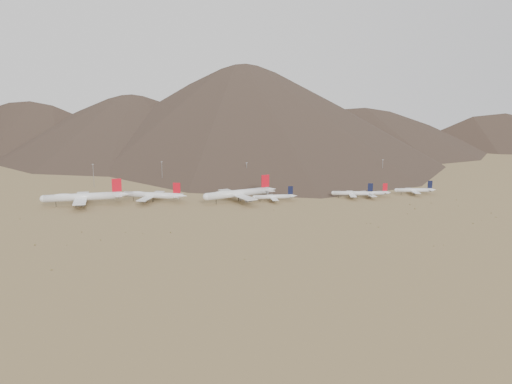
{
  "coord_description": "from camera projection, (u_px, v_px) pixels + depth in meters",
  "views": [
    {
      "loc": [
        -49.79,
        -436.79,
        96.98
      ],
      "look_at": [
        22.16,
        30.0,
        7.84
      ],
      "focal_mm": 35.0,
      "sensor_mm": 36.0,
      "label": 1
    }
  ],
  "objects": [
    {
      "name": "desert_scrub",
      "position": [
        285.0,
        228.0,
        376.64
      ],
      "size": [
        414.02,
        175.81,
        0.92
      ],
      "color": "olive",
      "rests_on": "ground"
    },
    {
      "name": "widebody_east",
      "position": [
        238.0,
        193.0,
        473.01
      ],
      "size": [
        74.88,
        59.99,
        23.47
      ],
      "rotation": [
        0.0,
        0.0,
        0.37
      ],
      "color": "white",
      "rests_on": "ground"
    },
    {
      "name": "mast_west",
      "position": [
        162.0,
        171.0,
        571.42
      ],
      "size": [
        2.0,
        0.6,
        25.7
      ],
      "color": "gray",
      "rests_on": "ground"
    },
    {
      "name": "narrowbody_b",
      "position": [
        354.0,
        193.0,
        490.44
      ],
      "size": [
        44.63,
        32.74,
        14.92
      ],
      "rotation": [
        0.0,
        0.0,
        -0.21
      ],
      "color": "white",
      "rests_on": "ground"
    },
    {
      "name": "ground",
      "position": [
        237.0,
        207.0,
        449.65
      ],
      "size": [
        3000.0,
        3000.0,
        0.0
      ],
      "primitive_type": "plane",
      "color": "#A28454",
      "rests_on": "ground"
    },
    {
      "name": "narrowbody_c",
      "position": [
        370.0,
        193.0,
        492.11
      ],
      "size": [
        42.48,
        30.27,
        14.02
      ],
      "rotation": [
        0.0,
        0.0,
        -0.0
      ],
      "color": "white",
      "rests_on": "ground"
    },
    {
      "name": "mast_far_west",
      "position": [
        93.0,
        174.0,
        550.07
      ],
      "size": [
        2.0,
        0.6,
        25.7
      ],
      "color": "gray",
      "rests_on": "ground"
    },
    {
      "name": "widebody_west",
      "position": [
        83.0,
        197.0,
        455.58
      ],
      "size": [
        79.5,
        61.66,
        23.67
      ],
      "rotation": [
        0.0,
        0.0,
        0.12
      ],
      "color": "white",
      "rests_on": "ground"
    },
    {
      "name": "mast_far_east",
      "position": [
        382.0,
        169.0,
        590.44
      ],
      "size": [
        2.0,
        0.6,
        25.7
      ],
      "color": "gray",
      "rests_on": "ground"
    },
    {
      "name": "mountain_ridge",
      "position": [
        197.0,
        77.0,
        1295.89
      ],
      "size": [
        4400.0,
        1000.0,
        300.0
      ],
      "color": "#47362A",
      "rests_on": "ground"
    },
    {
      "name": "narrowbody_d",
      "position": [
        415.0,
        190.0,
        508.02
      ],
      "size": [
        43.3,
        31.38,
        14.32
      ],
      "rotation": [
        0.0,
        0.0,
        -0.12
      ],
      "color": "white",
      "rests_on": "ground"
    },
    {
      "name": "mast_centre",
      "position": [
        247.0,
        172.0,
        563.28
      ],
      "size": [
        2.0,
        0.6,
        25.7
      ],
      "color": "gray",
      "rests_on": "ground"
    },
    {
      "name": "control_tower",
      "position": [
        251.0,
        180.0,
        569.69
      ],
      "size": [
        8.0,
        8.0,
        12.0
      ],
      "color": "tan",
      "rests_on": "ground"
    },
    {
      "name": "mast_east",
      "position": [
        312.0,
        168.0,
        597.51
      ],
      "size": [
        2.0,
        0.6,
        25.7
      ],
      "color": "gray",
      "rests_on": "ground"
    },
    {
      "name": "widebody_centre",
      "position": [
        152.0,
        195.0,
        471.86
      ],
      "size": [
        62.04,
        49.46,
        19.21
      ],
      "rotation": [
        0.0,
        0.0,
        -0.34
      ],
      "color": "white",
      "rests_on": "ground"
    },
    {
      "name": "narrowbody_a",
      "position": [
        274.0,
        197.0,
        474.04
      ],
      "size": [
        43.68,
        31.17,
        14.41
      ],
      "rotation": [
        0.0,
        0.0,
        0.01
      ],
      "color": "white",
      "rests_on": "ground"
    }
  ]
}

